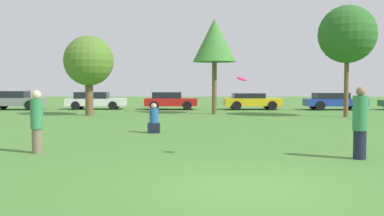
{
  "coord_description": "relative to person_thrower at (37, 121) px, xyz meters",
  "views": [
    {
      "loc": [
        -0.89,
        -7.87,
        1.85
      ],
      "look_at": [
        -1.04,
        3.97,
        1.22
      ],
      "focal_mm": 41.05,
      "sensor_mm": 36.0,
      "label": 1
    }
  ],
  "objects": [
    {
      "name": "tree_0",
      "position": [
        -2.19,
        14.53,
        2.37
      ],
      "size": [
        2.98,
        2.98,
        4.77
      ],
      "color": "brown",
      "rests_on": "ground"
    },
    {
      "name": "parked_car_yellow",
      "position": [
        8.33,
        20.86,
        -0.21
      ],
      "size": [
        4.25,
        2.22,
        1.21
      ],
      "rotation": [
        0.0,
        0.0,
        0.04
      ],
      "color": "gold",
      "rests_on": "ground"
    },
    {
      "name": "person_thrower",
      "position": [
        0.0,
        0.0,
        0.0
      ],
      "size": [
        0.33,
        0.33,
        1.7
      ],
      "rotation": [
        0.0,
        0.0,
        -0.1
      ],
      "color": "#726651",
      "rests_on": "ground"
    },
    {
      "name": "tree_1",
      "position": [
        5.38,
        15.81,
        3.71
      ],
      "size": [
        2.7,
        2.7,
        5.97
      ],
      "color": "brown",
      "rests_on": "ground"
    },
    {
      "name": "tree_2",
      "position": [
        12.81,
        13.4,
        3.81
      ],
      "size": [
        3.26,
        3.26,
        6.33
      ],
      "color": "brown",
      "rests_on": "ground"
    },
    {
      "name": "bystander_sitting",
      "position": [
        2.66,
        5.0,
        -0.4
      ],
      "size": [
        0.45,
        0.38,
        1.14
      ],
      "color": "#191E33",
      "rests_on": "ground"
    },
    {
      "name": "ground_plane",
      "position": [
        5.22,
        -3.84,
        -0.87
      ],
      "size": [
        120.0,
        120.0,
        0.0
      ],
      "primitive_type": "plane",
      "color": "#477A33"
    },
    {
      "name": "person_catcher",
      "position": [
        8.36,
        -0.84,
        0.03
      ],
      "size": [
        0.37,
        0.37,
        1.79
      ],
      "rotation": [
        0.0,
        0.0,
        3.04
      ],
      "color": "#191E33",
      "rests_on": "ground"
    },
    {
      "name": "frisbee",
      "position": [
        5.44,
        -0.71,
        1.13
      ],
      "size": [
        0.28,
        0.26,
        0.16
      ],
      "color": "#F21E72"
    },
    {
      "name": "parked_car_blue",
      "position": [
        14.31,
        20.51,
        -0.2
      ],
      "size": [
        4.41,
        1.96,
        1.25
      ],
      "rotation": [
        0.0,
        0.0,
        0.04
      ],
      "color": "#1E389E",
      "rests_on": "ground"
    },
    {
      "name": "parked_car_grey",
      "position": [
        -9.14,
        20.38,
        -0.14
      ],
      "size": [
        4.14,
        1.98,
        1.38
      ],
      "rotation": [
        0.0,
        0.0,
        0.04
      ],
      "color": "slate",
      "rests_on": "ground"
    },
    {
      "name": "parked_car_white",
      "position": [
        -3.38,
        21.1,
        -0.2
      ],
      "size": [
        4.43,
        2.09,
        1.29
      ],
      "rotation": [
        0.0,
        0.0,
        0.04
      ],
      "color": "silver",
      "rests_on": "ground"
    },
    {
      "name": "parked_car_red",
      "position": [
        2.26,
        20.82,
        -0.19
      ],
      "size": [
        3.93,
        2.07,
        1.29
      ],
      "rotation": [
        0.0,
        0.0,
        0.04
      ],
      "color": "red",
      "rests_on": "ground"
    }
  ]
}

